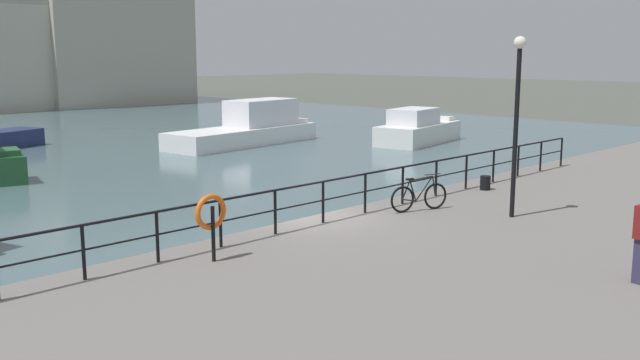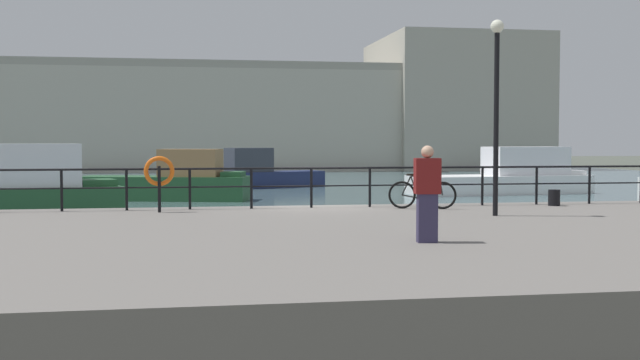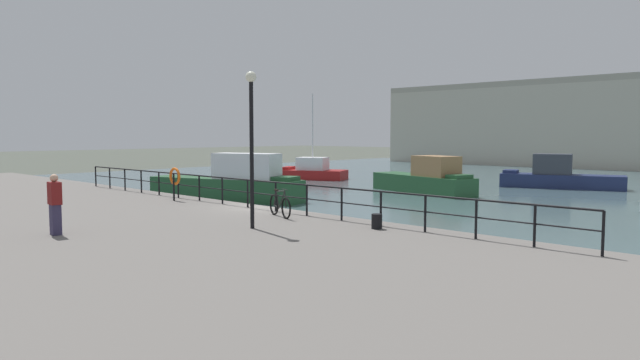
# 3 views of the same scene
# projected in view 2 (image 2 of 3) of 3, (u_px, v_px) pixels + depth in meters

# --- Properties ---
(ground_plane) EXTENTS (240.00, 240.00, 0.00)m
(ground_plane) POSITION_uv_depth(u_px,v_px,m) (317.00, 245.00, 21.91)
(ground_plane) COLOR #4C5147
(water_basin) EXTENTS (80.00, 60.00, 0.01)m
(water_basin) POSITION_uv_depth(u_px,v_px,m) (240.00, 185.00, 51.62)
(water_basin) COLOR #476066
(water_basin) RESTS_ON ground_plane
(quay_promenade) EXTENTS (56.00, 13.00, 1.10)m
(quay_promenade) POSITION_uv_depth(u_px,v_px,m) (373.00, 260.00, 15.48)
(quay_promenade) COLOR slate
(quay_promenade) RESTS_ON ground_plane
(harbor_building) EXTENTS (64.61, 17.14, 13.52)m
(harbor_building) POSITION_uv_depth(u_px,v_px,m) (285.00, 117.00, 80.71)
(harbor_building) COLOR #B2AD9E
(harbor_building) RESTS_ON ground_plane
(moored_small_launch) EXTENTS (8.30, 4.06, 2.47)m
(moored_small_launch) POSITION_uv_depth(u_px,v_px,m) (172.00, 182.00, 38.21)
(moored_small_launch) COLOR #23512D
(moored_small_launch) RESTS_ON water_basin
(moored_green_narrowboat) EXTENTS (8.47, 4.54, 2.44)m
(moored_green_narrowboat) POSITION_uv_depth(u_px,v_px,m) (255.00, 174.00, 48.44)
(moored_green_narrowboat) COLOR navy
(moored_green_narrowboat) RESTS_ON water_basin
(moored_cabin_cruiser) EXTENTS (10.16, 4.10, 2.55)m
(moored_cabin_cruiser) POSITION_uv_depth(u_px,v_px,m) (509.00, 177.00, 43.20)
(moored_cabin_cruiser) COLOR white
(moored_cabin_cruiser) RESTS_ON water_basin
(quay_railing) EXTENTS (25.57, 0.07, 1.08)m
(quay_railing) POSITION_uv_depth(u_px,v_px,m) (311.00, 180.00, 21.03)
(quay_railing) COLOR black
(quay_railing) RESTS_ON quay_promenade
(parked_bicycle) EXTENTS (1.69, 0.65, 0.98)m
(parked_bicycle) POSITION_uv_depth(u_px,v_px,m) (422.00, 194.00, 20.66)
(parked_bicycle) COLOR black
(parked_bicycle) RESTS_ON quay_promenade
(mooring_bollard) EXTENTS (0.32, 0.32, 0.44)m
(mooring_bollard) POSITION_uv_depth(u_px,v_px,m) (554.00, 198.00, 21.67)
(mooring_bollard) COLOR black
(mooring_bollard) RESTS_ON quay_promenade
(life_ring_stand) EXTENTS (0.75, 0.16, 1.40)m
(life_ring_stand) POSITION_uv_depth(u_px,v_px,m) (159.00, 173.00, 19.66)
(life_ring_stand) COLOR black
(life_ring_stand) RESTS_ON quay_promenade
(quay_lamp_post) EXTENTS (0.32, 0.32, 4.61)m
(quay_lamp_post) POSITION_uv_depth(u_px,v_px,m) (497.00, 91.00, 18.62)
(quay_lamp_post) COLOR black
(quay_lamp_post) RESTS_ON quay_promenade
(standing_person) EXTENTS (0.47, 0.33, 1.69)m
(standing_person) POSITION_uv_depth(u_px,v_px,m) (427.00, 193.00, 13.80)
(standing_person) COLOR #332D4C
(standing_person) RESTS_ON quay_promenade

